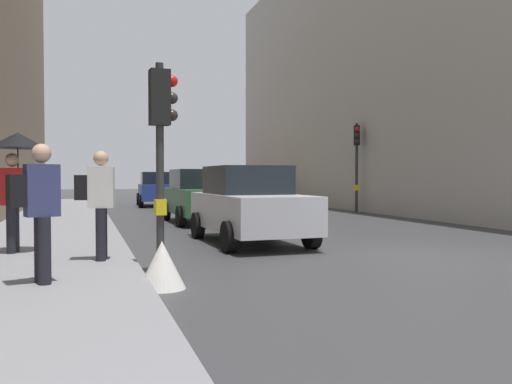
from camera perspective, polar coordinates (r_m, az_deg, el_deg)
The scene contains 14 objects.
ground_plane at distance 10.64m, azimuth 17.50°, elevation -6.62°, with size 120.00×120.00×0.00m, color #38383A.
sidewalk_kerb at distance 14.69m, azimuth -20.78°, elevation -4.08°, with size 3.19×40.00×0.16m, color gray.
building_facade_right at distance 28.55m, azimuth 20.62°, elevation 12.00°, with size 12.00×32.08×13.42m, color #B2ADA3.
traffic_light_mid_street at distance 23.35m, azimuth 10.61°, elevation 4.30°, with size 0.34×0.45×3.79m.
traffic_light_near_left at distance 8.35m, azimuth -9.98°, elevation 6.53°, with size 0.44×0.26×3.23m.
car_green_estate at distance 17.85m, azimuth -5.99°, elevation -0.43°, with size 2.08×4.23×1.76m.
car_blue_van at distance 28.40m, azimuth -10.39°, elevation 0.31°, with size 2.20×4.29×1.76m.
car_yellow_taxi at distance 30.37m, azimuth -1.02°, elevation 0.42°, with size 2.19×4.29×1.76m.
car_silver_hatchback at distance 12.30m, azimuth -0.72°, elevation -1.34°, with size 2.12×4.25×1.76m.
car_red_sedan at distance 36.57m, azimuth -4.81°, elevation 0.62°, with size 2.05×4.21×1.76m.
pedestrian_with_umbrella at distance 10.47m, azimuth -24.06°, elevation 3.28°, with size 1.00×1.00×2.14m.
pedestrian_with_grey_backpack at distance 7.32m, azimuth -22.06°, elevation -1.24°, with size 0.65×0.43×1.77m.
pedestrian_with_black_backpack at distance 9.07m, azimuth -16.35°, elevation -0.65°, with size 0.63×0.38×1.77m.
warning_sign_triangle at distance 7.43m, azimuth -9.92°, elevation -7.59°, with size 0.64×0.64×0.65m, color silver.
Camera 1 is at (-6.08, -8.60, 1.51)m, focal length 37.78 mm.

